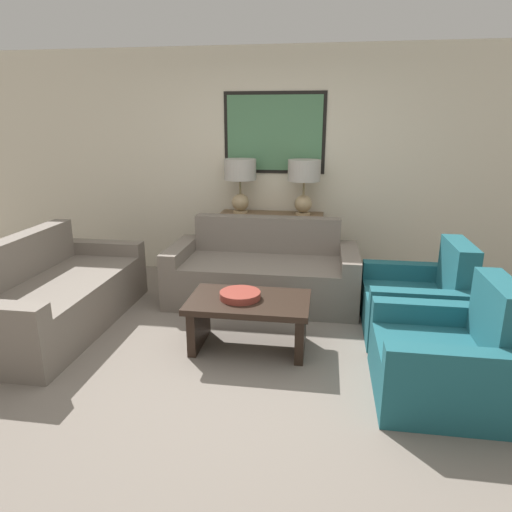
# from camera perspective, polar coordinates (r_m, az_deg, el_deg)

# --- Properties ---
(ground_plane) EXTENTS (20.00, 20.00, 0.00)m
(ground_plane) POSITION_cam_1_polar(r_m,az_deg,el_deg) (3.65, -2.21, -13.70)
(ground_plane) COLOR slate
(back_wall) EXTENTS (7.98, 0.12, 2.65)m
(back_wall) POSITION_cam_1_polar(r_m,az_deg,el_deg) (5.54, 2.33, 11.30)
(back_wall) COLOR beige
(back_wall) RESTS_ON ground_plane
(console_table) EXTENTS (1.20, 0.39, 0.80)m
(console_table) POSITION_cam_1_polar(r_m,az_deg,el_deg) (5.44, 1.90, 1.20)
(console_table) COLOR brown
(console_table) RESTS_ON ground_plane
(table_lamp_left) EXTENTS (0.37, 0.37, 0.62)m
(table_lamp_left) POSITION_cam_1_polar(r_m,az_deg,el_deg) (5.33, -1.99, 9.88)
(table_lamp_left) COLOR tan
(table_lamp_left) RESTS_ON console_table
(table_lamp_right) EXTENTS (0.37, 0.37, 0.62)m
(table_lamp_right) POSITION_cam_1_polar(r_m,az_deg,el_deg) (5.25, 6.02, 9.69)
(table_lamp_right) COLOR tan
(table_lamp_right) RESTS_ON console_table
(couch_by_back_wall) EXTENTS (1.94, 0.90, 0.84)m
(couch_by_back_wall) POSITION_cam_1_polar(r_m,az_deg,el_deg) (4.81, 0.91, -2.25)
(couch_by_back_wall) COLOR slate
(couch_by_back_wall) RESTS_ON ground_plane
(couch_by_side) EXTENTS (0.90, 1.94, 0.84)m
(couch_by_side) POSITION_cam_1_polar(r_m,az_deg,el_deg) (4.59, -23.86, -4.66)
(couch_by_side) COLOR slate
(couch_by_side) RESTS_ON ground_plane
(coffee_table) EXTENTS (0.99, 0.62, 0.44)m
(coffee_table) POSITION_cam_1_polar(r_m,az_deg,el_deg) (3.79, -0.88, -7.18)
(coffee_table) COLOR black
(coffee_table) RESTS_ON ground_plane
(decorative_bowl) EXTENTS (0.34, 0.34, 0.06)m
(decorative_bowl) POSITION_cam_1_polar(r_m,az_deg,el_deg) (3.75, -2.00, -4.90)
(decorative_bowl) COLOR #93382D
(decorative_bowl) RESTS_ON coffee_table
(armchair_near_back_wall) EXTENTS (0.85, 0.89, 0.85)m
(armchair_near_back_wall) POSITION_cam_1_polar(r_m,az_deg,el_deg) (4.30, 19.67, -5.72)
(armchair_near_back_wall) COLOR #1E5B66
(armchair_near_back_wall) RESTS_ON ground_plane
(armchair_near_camera) EXTENTS (0.85, 0.89, 0.85)m
(armchair_near_camera) POSITION_cam_1_polar(r_m,az_deg,el_deg) (3.43, 22.66, -11.87)
(armchair_near_camera) COLOR #1E5B66
(armchair_near_camera) RESTS_ON ground_plane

